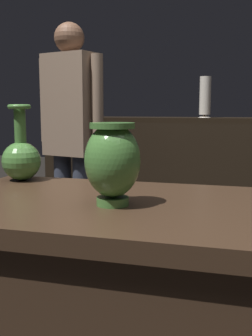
# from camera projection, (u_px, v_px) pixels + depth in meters

# --- Properties ---
(display_plinth) EXTENTS (1.20, 0.64, 0.80)m
(display_plinth) POSITION_uv_depth(u_px,v_px,m) (138.00, 335.00, 1.18)
(display_plinth) COLOR #382619
(display_plinth) RESTS_ON ground_plane
(back_display_shelf) EXTENTS (2.60, 0.40, 0.99)m
(back_display_shelf) POSITION_uv_depth(u_px,v_px,m) (203.00, 179.00, 3.27)
(back_display_shelf) COLOR black
(back_display_shelf) RESTS_ON ground_plane
(vase_centerpiece) EXTENTS (0.15, 0.15, 0.22)m
(vase_centerpiece) POSITION_uv_depth(u_px,v_px,m) (112.00, 161.00, 1.08)
(vase_centerpiece) COLOR #477A38
(vase_centerpiece) RESTS_ON display_plinth
(vase_tall_behind) EXTENTS (0.14, 0.14, 0.27)m
(vase_tall_behind) POSITION_uv_depth(u_px,v_px,m) (21.00, 157.00, 1.47)
(vase_tall_behind) COLOR #477A38
(vase_tall_behind) RESTS_ON display_plinth
(shelf_vase_center) EXTENTS (0.10, 0.10, 0.32)m
(shelf_vase_center) POSITION_uv_depth(u_px,v_px,m) (205.00, 98.00, 3.18)
(shelf_vase_center) COLOR silver
(shelf_vase_center) RESTS_ON back_display_shelf
(visitor_near_left) EXTENTS (0.46, 0.26, 1.57)m
(visitor_near_left) POSITION_uv_depth(u_px,v_px,m) (71.00, 132.00, 2.49)
(visitor_near_left) COLOR #333847
(visitor_near_left) RESTS_ON ground_plane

